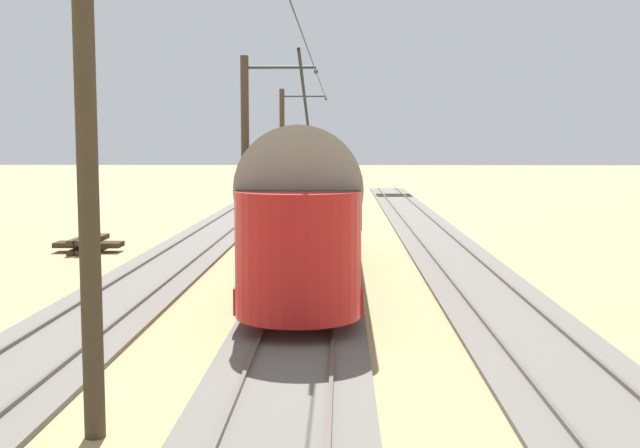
{
  "coord_description": "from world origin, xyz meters",
  "views": [
    {
      "loc": [
        -0.88,
        27.5,
        3.96
      ],
      "look_at": [
        -0.24,
        3.81,
        1.53
      ],
      "focal_mm": 45.13,
      "sensor_mm": 36.0,
      "label": 1
    }
  ],
  "objects_px": {
    "catenary_pole_foreground": "(283,149)",
    "catenary_pole_mid_near": "(247,153)",
    "spare_tie_stack": "(89,244)",
    "catenary_pole_mid_far": "(93,170)",
    "vintage_streetcar": "(312,200)"
  },
  "relations": [
    {
      "from": "catenary_pole_foreground",
      "to": "vintage_streetcar",
      "type": "bearing_deg",
      "value": 96.32
    },
    {
      "from": "catenary_pole_foreground",
      "to": "spare_tie_stack",
      "type": "bearing_deg",
      "value": 69.93
    },
    {
      "from": "catenary_pole_mid_far",
      "to": "spare_tie_stack",
      "type": "distance_m",
      "value": 19.4
    },
    {
      "from": "vintage_streetcar",
      "to": "spare_tie_stack",
      "type": "relative_size",
      "value": 7.17
    },
    {
      "from": "catenary_pole_foreground",
      "to": "catenary_pole_mid_near",
      "type": "xyz_separation_m",
      "value": [
        0.0,
        17.16,
        0.0
      ]
    },
    {
      "from": "catenary_pole_mid_near",
      "to": "spare_tie_stack",
      "type": "height_order",
      "value": "catenary_pole_mid_near"
    },
    {
      "from": "catenary_pole_foreground",
      "to": "catenary_pole_mid_far",
      "type": "xyz_separation_m",
      "value": [
        0.0,
        34.32,
        0.0
      ]
    },
    {
      "from": "catenary_pole_mid_far",
      "to": "spare_tie_stack",
      "type": "xyz_separation_m",
      "value": [
        5.9,
        -18.18,
        -3.32
      ]
    },
    {
      "from": "vintage_streetcar",
      "to": "catenary_pole_foreground",
      "type": "bearing_deg",
      "value": -83.68
    },
    {
      "from": "catenary_pole_mid_far",
      "to": "spare_tie_stack",
      "type": "height_order",
      "value": "catenary_pole_mid_far"
    },
    {
      "from": "vintage_streetcar",
      "to": "spare_tie_stack",
      "type": "distance_m",
      "value": 9.95
    },
    {
      "from": "catenary_pole_foreground",
      "to": "catenary_pole_mid_far",
      "type": "distance_m",
      "value": 34.32
    },
    {
      "from": "vintage_streetcar",
      "to": "catenary_pole_foreground",
      "type": "xyz_separation_m",
      "value": [
        2.36,
        -21.31,
        1.33
      ]
    },
    {
      "from": "catenary_pole_foreground",
      "to": "spare_tie_stack",
      "type": "distance_m",
      "value": 17.51
    },
    {
      "from": "catenary_pole_foreground",
      "to": "catenary_pole_mid_far",
      "type": "height_order",
      "value": "same"
    }
  ]
}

